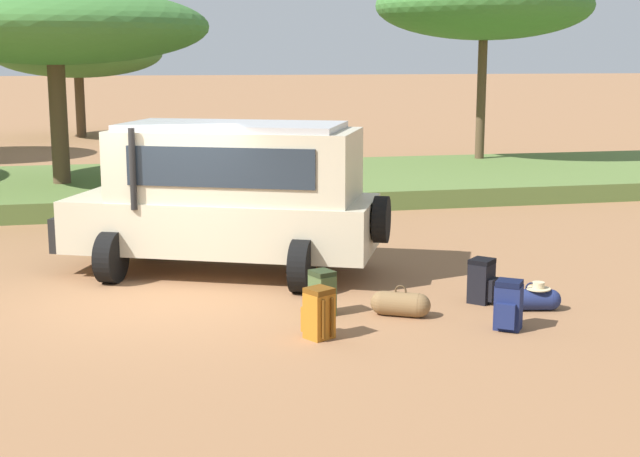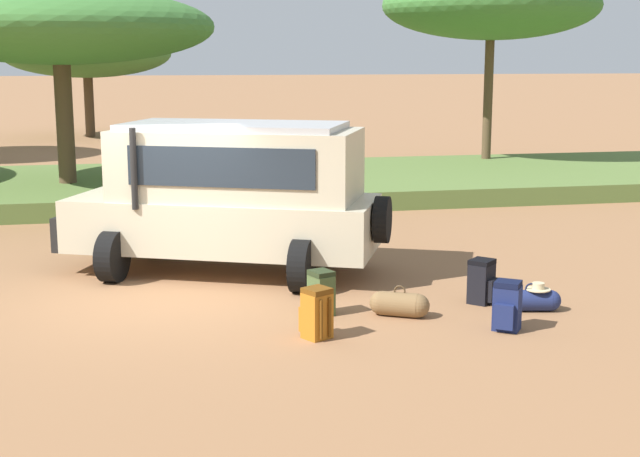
{
  "view_description": "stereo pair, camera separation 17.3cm",
  "coord_description": "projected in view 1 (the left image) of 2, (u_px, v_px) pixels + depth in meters",
  "views": [
    {
      "loc": [
        -0.5,
        -12.72,
        3.47
      ],
      "look_at": [
        2.28,
        -0.25,
        1.0
      ],
      "focal_mm": 50.0,
      "sensor_mm": 36.0,
      "label": 1
    },
    {
      "loc": [
        -0.33,
        -12.76,
        3.47
      ],
      "look_at": [
        2.28,
        -0.25,
        1.0
      ],
      "focal_mm": 50.0,
      "sensor_mm": 36.0,
      "label": 2
    }
  ],
  "objects": [
    {
      "name": "duffel_bag_low_black_case",
      "position": [
        531.0,
        299.0,
        12.38
      ],
      "size": [
        0.84,
        0.4,
        0.4
      ],
      "color": "navy",
      "rests_on": "ground_plane"
    },
    {
      "name": "backpack_near_rear_wheel",
      "position": [
        319.0,
        314.0,
        11.12
      ],
      "size": [
        0.41,
        0.45,
        0.65
      ],
      "color": "#B26619",
      "rests_on": "ground_plane"
    },
    {
      "name": "safari_vehicle",
      "position": [
        228.0,
        194.0,
        14.32
      ],
      "size": [
        5.38,
        3.84,
        2.44
      ],
      "color": "beige",
      "rests_on": "ground_plane"
    },
    {
      "name": "grass_bank",
      "position": [
        144.0,
        187.0,
        22.54
      ],
      "size": [
        120.0,
        7.0,
        0.44
      ],
      "color": "#5B7538",
      "rests_on": "ground_plane"
    },
    {
      "name": "duffel_bag_soft_canvas",
      "position": [
        400.0,
        304.0,
        12.1
      ],
      "size": [
        0.77,
        0.57,
        0.43
      ],
      "color": "brown",
      "rests_on": "ground_plane"
    },
    {
      "name": "acacia_tree_centre_back",
      "position": [
        78.0,
        54.0,
        38.38
      ],
      "size": [
        7.25,
        7.0,
        4.66
      ],
      "color": "brown",
      "rests_on": "ground_plane"
    },
    {
      "name": "ground_plane",
      "position": [
        164.0,
        299.0,
        12.96
      ],
      "size": [
        320.0,
        320.0,
        0.0
      ],
      "primitive_type": "plane",
      "color": "#936642"
    },
    {
      "name": "acacia_tree_far_right",
      "position": [
        484.0,
        6.0,
        26.15
      ],
      "size": [
        6.46,
        5.78,
        5.94
      ],
      "color": "brown",
      "rests_on": "ground_plane"
    },
    {
      "name": "acacia_tree_right_mid",
      "position": [
        54.0,
        27.0,
        21.02
      ],
      "size": [
        7.33,
        6.91,
        5.08
      ],
      "color": "brown",
      "rests_on": "ground_plane"
    },
    {
      "name": "backpack_cluster_center",
      "position": [
        322.0,
        293.0,
        12.13
      ],
      "size": [
        0.43,
        0.4,
        0.62
      ],
      "color": "#42562D",
      "rests_on": "ground_plane"
    },
    {
      "name": "backpack_beside_front_wheel",
      "position": [
        508.0,
        306.0,
        11.47
      ],
      "size": [
        0.44,
        0.45,
        0.65
      ],
      "color": "navy",
      "rests_on": "ground_plane"
    },
    {
      "name": "backpack_outermost",
      "position": [
        482.0,
        281.0,
        12.74
      ],
      "size": [
        0.48,
        0.48,
        0.64
      ],
      "color": "black",
      "rests_on": "ground_plane"
    }
  ]
}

